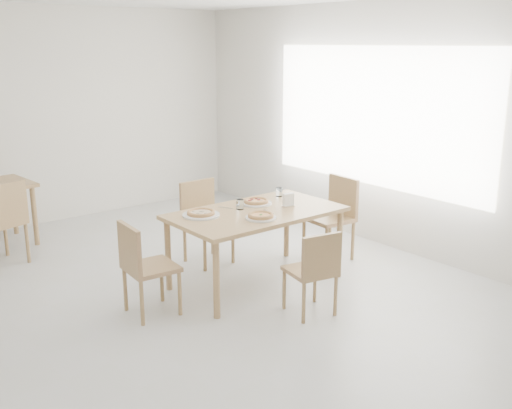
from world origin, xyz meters
TOP-DOWN VIEW (x-y plane):
  - room at (2.98, 0.30)m, footprint 7.28×7.00m
  - main_table at (1.07, 0.10)m, footprint 1.67×0.95m
  - chair_south at (1.00, -0.79)m, footprint 0.45×0.45m
  - chair_north at (1.03, 0.97)m, footprint 0.45×0.45m
  - chair_west at (-0.16, 0.15)m, footprint 0.45×0.45m
  - chair_east at (2.23, 0.15)m, footprint 0.48×0.48m
  - plate_margherita at (0.94, -0.13)m, footprint 0.29×0.29m
  - plate_mushroom at (0.55, 0.29)m, footprint 0.35×0.35m
  - plate_pepperoni at (1.23, 0.30)m, footprint 0.32×0.32m
  - pizza_margherita at (0.94, -0.13)m, footprint 0.25×0.25m
  - pizza_mushroom at (0.55, 0.29)m, footprint 0.30×0.30m
  - pizza_pepperoni at (1.23, 0.30)m, footprint 0.28×0.28m
  - tumbler_a at (0.98, 0.25)m, footprint 0.07×0.07m
  - tumbler_b at (1.62, 0.39)m, footprint 0.07×0.07m
  - napkin_holder at (1.42, 0.02)m, footprint 0.13×0.08m
  - fork_a at (1.14, -0.01)m, footprint 0.04×0.18m
  - fork_b at (0.90, 0.37)m, footprint 0.08×0.16m
  - chair_back_s at (-0.74, 2.15)m, footprint 0.57×0.57m

SIDE VIEW (x-z plane):
  - chair_south at x=1.00m, z-range 0.06..0.84m
  - chair_west at x=-0.16m, z-range 0.07..0.91m
  - chair_north at x=1.03m, z-range 0.07..0.96m
  - chair_east at x=2.23m, z-range 0.07..0.98m
  - chair_back_s at x=-0.74m, z-range 0.07..1.00m
  - main_table at x=1.07m, z-range 0.30..1.05m
  - fork_a at x=1.14m, z-range 0.75..0.76m
  - fork_b at x=0.90m, z-range 0.75..0.76m
  - plate_margherita at x=0.94m, z-range 0.75..0.77m
  - plate_mushroom at x=0.55m, z-range 0.75..0.77m
  - plate_pepperoni at x=1.23m, z-range 0.75..0.77m
  - pizza_margherita at x=0.94m, z-range 0.76..0.80m
  - pizza_mushroom at x=0.55m, z-range 0.76..0.80m
  - pizza_pepperoni at x=1.23m, z-range 0.77..0.80m
  - tumbler_b at x=1.62m, z-range 0.75..0.84m
  - tumbler_a at x=0.98m, z-range 0.75..0.85m
  - napkin_holder at x=1.42m, z-range 0.75..0.88m
  - room at x=2.98m, z-range -2.00..5.00m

